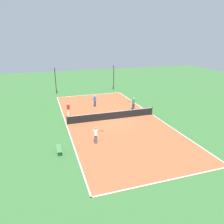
# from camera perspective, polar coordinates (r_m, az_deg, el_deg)

# --- Properties ---
(ground_plane) EXTENTS (80.00, 80.00, 0.00)m
(ground_plane) POSITION_cam_1_polar(r_m,az_deg,el_deg) (24.77, 0.00, -1.97)
(ground_plane) COLOR #3D7538
(court_surface) EXTENTS (10.35, 23.56, 0.02)m
(court_surface) POSITION_cam_1_polar(r_m,az_deg,el_deg) (24.77, 0.00, -1.95)
(court_surface) COLOR #C66038
(court_surface) RESTS_ON ground_plane
(tennis_net) EXTENTS (10.15, 0.10, 0.97)m
(tennis_net) POSITION_cam_1_polar(r_m,az_deg,el_deg) (24.60, 0.00, -0.85)
(tennis_net) COLOR black
(tennis_net) RESTS_ON court_surface
(bench) EXTENTS (0.36, 1.41, 0.45)m
(bench) POSITION_cam_1_polar(r_m,az_deg,el_deg) (18.23, -13.70, -9.31)
(bench) COLOR #4C8C4C
(bench) RESTS_ON ground_plane
(player_coach_red) EXTENTS (0.47, 0.47, 1.48)m
(player_coach_red) POSITION_cam_1_polar(r_m,az_deg,el_deg) (26.40, -11.35, 0.94)
(player_coach_red) COLOR white
(player_coach_red) RESTS_ON court_surface
(player_near_blue) EXTENTS (0.81, 0.95, 1.56)m
(player_near_blue) POSITION_cam_1_polar(r_m,az_deg,el_deg) (29.23, -4.53, 3.14)
(player_near_blue) COLOR navy
(player_near_blue) RESTS_ON court_surface
(player_near_white) EXTENTS (0.99, 0.55, 1.53)m
(player_near_white) POSITION_cam_1_polar(r_m,az_deg,el_deg) (19.06, -4.24, -5.78)
(player_near_white) COLOR #4C4C51
(player_near_white) RESTS_ON court_surface
(player_far_green) EXTENTS (0.95, 0.40, 1.69)m
(player_far_green) POSITION_cam_1_polar(r_m,az_deg,el_deg) (27.57, 5.60, 2.32)
(player_far_green) COLOR navy
(player_far_green) RESTS_ON court_surface
(tennis_ball_midcourt) EXTENTS (0.07, 0.07, 0.07)m
(tennis_ball_midcourt) POSITION_cam_1_polar(r_m,az_deg,el_deg) (31.57, -11.19, 2.42)
(tennis_ball_midcourt) COLOR #CCE033
(tennis_ball_midcourt) RESTS_ON court_surface
(tennis_ball_near_net) EXTENTS (0.07, 0.07, 0.07)m
(tennis_ball_near_net) POSITION_cam_1_polar(r_m,az_deg,el_deg) (19.68, -8.69, -7.81)
(tennis_ball_near_net) COLOR #CCE033
(tennis_ball_near_net) RESTS_ON court_surface
(tennis_ball_left_sideline) EXTENTS (0.07, 0.07, 0.07)m
(tennis_ball_left_sideline) POSITION_cam_1_polar(r_m,az_deg,el_deg) (30.19, 1.87, 2.02)
(tennis_ball_left_sideline) COLOR #CCE033
(tennis_ball_left_sideline) RESTS_ON court_surface
(fence_post_back_left) EXTENTS (0.12, 0.12, 4.23)m
(fence_post_back_left) POSITION_cam_1_polar(r_m,az_deg,el_deg) (36.93, -14.53, 7.85)
(fence_post_back_left) COLOR black
(fence_post_back_left) RESTS_ON ground_plane
(fence_post_back_right) EXTENTS (0.12, 0.12, 4.23)m
(fence_post_back_right) POSITION_cam_1_polar(r_m,az_deg,el_deg) (38.83, 0.45, 8.97)
(fence_post_back_right) COLOR black
(fence_post_back_right) RESTS_ON ground_plane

